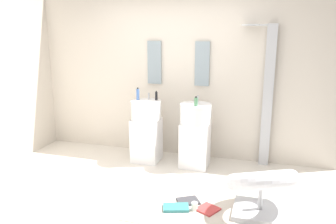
# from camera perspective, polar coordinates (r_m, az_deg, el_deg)

# --- Properties ---
(ground_plane) EXTENTS (4.80, 3.60, 0.04)m
(ground_plane) POSITION_cam_1_polar(r_m,az_deg,el_deg) (4.10, -4.36, -14.94)
(ground_plane) COLOR silver
(rear_partition) EXTENTS (4.80, 0.10, 2.60)m
(rear_partition) POSITION_cam_1_polar(r_m,az_deg,el_deg) (5.21, 1.90, 6.59)
(rear_partition) COLOR beige
(rear_partition) RESTS_ON ground_plane
(pedestal_sink_left) EXTENTS (0.45, 0.45, 1.04)m
(pedestal_sink_left) POSITION_cam_1_polar(r_m,az_deg,el_deg) (5.04, -3.73, -3.03)
(pedestal_sink_left) COLOR white
(pedestal_sink_left) RESTS_ON ground_plane
(pedestal_sink_right) EXTENTS (0.45, 0.45, 1.04)m
(pedestal_sink_right) POSITION_cam_1_polar(r_m,az_deg,el_deg) (4.84, 4.72, -3.76)
(pedestal_sink_right) COLOR white
(pedestal_sink_right) RESTS_ON ground_plane
(vanity_mirror_left) EXTENTS (0.22, 0.03, 0.66)m
(vanity_mirror_left) POSITION_cam_1_polar(r_m,az_deg,el_deg) (5.24, -2.34, 8.50)
(vanity_mirror_left) COLOR #8C9EA8
(vanity_mirror_right) EXTENTS (0.22, 0.03, 0.66)m
(vanity_mirror_right) POSITION_cam_1_polar(r_m,az_deg,el_deg) (5.04, 5.91, 8.24)
(vanity_mirror_right) COLOR #8C9EA8
(shower_column) EXTENTS (0.49, 0.24, 2.05)m
(shower_column) POSITION_cam_1_polar(r_m,az_deg,el_deg) (4.95, 16.66, 3.08)
(shower_column) COLOR #B7BABF
(shower_column) RESTS_ON ground_plane
(lounge_chair) EXTENTS (1.05, 1.05, 0.65)m
(lounge_chair) POSITION_cam_1_polar(r_m,az_deg,el_deg) (3.76, 15.76, -11.90)
(lounge_chair) COLOR #B7BABF
(lounge_chair) RESTS_ON ground_plane
(area_rug) EXTENTS (1.21, 0.90, 0.01)m
(area_rug) POSITION_cam_1_polar(r_m,az_deg,el_deg) (3.90, 2.46, -16.06)
(area_rug) COLOR beige
(area_rug) RESTS_ON ground_plane
(magazine_teal) EXTENTS (0.32, 0.25, 0.03)m
(magazine_teal) POSITION_cam_1_polar(r_m,az_deg,el_deg) (3.85, 1.37, -16.12)
(magazine_teal) COLOR teal
(magazine_teal) RESTS_ON area_rug
(magazine_charcoal) EXTENTS (0.31, 0.29, 0.02)m
(magazine_charcoal) POSITION_cam_1_polar(r_m,az_deg,el_deg) (3.99, 3.48, -15.05)
(magazine_charcoal) COLOR #38383D
(magazine_charcoal) RESTS_ON area_rug
(magazine_red) EXTENTS (0.29, 0.29, 0.02)m
(magazine_red) POSITION_cam_1_polar(r_m,az_deg,el_deg) (3.86, 6.87, -16.27)
(magazine_red) COLOR #B73838
(magazine_red) RESTS_ON area_rug
(coffee_mug) EXTENTS (0.07, 0.07, 0.09)m
(coffee_mug) POSITION_cam_1_polar(r_m,az_deg,el_deg) (3.83, 4.59, -15.86)
(coffee_mug) COLOR white
(coffee_mug) RESTS_ON area_rug
(soap_bottle_blue) EXTENTS (0.05, 0.05, 0.19)m
(soap_bottle_blue) POSITION_cam_1_polar(r_m,az_deg,el_deg) (5.00, -5.21, 3.07)
(soap_bottle_blue) COLOR #4C72B7
(soap_bottle_blue) RESTS_ON pedestal_sink_left
(soap_bottle_green) EXTENTS (0.05, 0.05, 0.14)m
(soap_bottle_green) POSITION_cam_1_polar(r_m,az_deg,el_deg) (4.57, 4.83, 1.77)
(soap_bottle_green) COLOR #59996B
(soap_bottle_green) RESTS_ON pedestal_sink_right
(soap_bottle_black) EXTENTS (0.04, 0.04, 0.14)m
(soap_bottle_black) POSITION_cam_1_polar(r_m,az_deg,el_deg) (4.98, -2.02, 2.79)
(soap_bottle_black) COLOR black
(soap_bottle_black) RESTS_ON pedestal_sink_left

